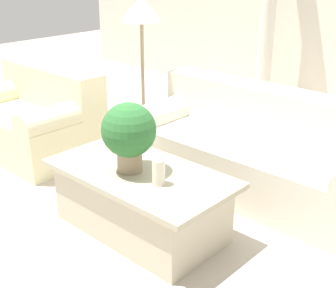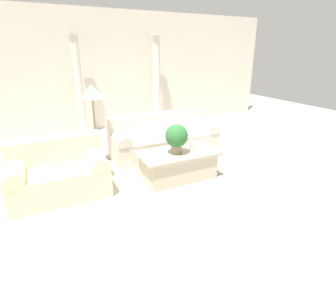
# 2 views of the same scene
# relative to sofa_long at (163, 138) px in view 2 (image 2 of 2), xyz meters

# --- Properties ---
(ground_plane) EXTENTS (16.00, 16.00, 0.00)m
(ground_plane) POSITION_rel_sofa_long_xyz_m (-0.24, -0.71, -0.35)
(ground_plane) COLOR #BCB2A3
(wall_back) EXTENTS (10.00, 0.06, 3.20)m
(wall_back) POSITION_rel_sofa_long_xyz_m (-0.24, 2.63, 1.25)
(wall_back) COLOR silver
(wall_back) RESTS_ON ground_plane
(sofa_long) EXTENTS (2.27, 0.89, 0.86)m
(sofa_long) POSITION_rel_sofa_long_xyz_m (0.00, 0.00, 0.00)
(sofa_long) COLOR beige
(sofa_long) RESTS_ON ground_plane
(loveseat) EXTENTS (1.42, 0.89, 0.86)m
(loveseat) POSITION_rel_sofa_long_xyz_m (-2.18, -0.83, 0.01)
(loveseat) COLOR beige
(loveseat) RESTS_ON ground_plane
(coffee_table) EXTENTS (1.39, 0.75, 0.49)m
(coffee_table) POSITION_rel_sofa_long_xyz_m (-0.25, -1.17, -0.10)
(coffee_table) COLOR beige
(coffee_table) RESTS_ON ground_plane
(potted_plant) EXTENTS (0.39, 0.39, 0.51)m
(potted_plant) POSITION_rel_sofa_long_xyz_m (-0.31, -1.22, 0.44)
(potted_plant) COLOR #937F60
(potted_plant) RESTS_ON coffee_table
(pillar_candle) EXTENTS (0.09, 0.09, 0.18)m
(pillar_candle) POSITION_rel_sofa_long_xyz_m (-0.01, -1.23, 0.23)
(pillar_candle) COLOR silver
(pillar_candle) RESTS_ON coffee_table
(floor_lamp) EXTENTS (0.40, 0.40, 1.57)m
(floor_lamp) POSITION_rel_sofa_long_xyz_m (-1.42, 0.00, 1.02)
(floor_lamp) COLOR gray
(floor_lamp) RESTS_ON ground_plane
(column_left) EXTENTS (0.27, 0.27, 2.61)m
(column_left) POSITION_rel_sofa_long_xyz_m (-1.34, 2.23, 0.98)
(column_left) COLOR silver
(column_left) RESTS_ON ground_plane
(column_right) EXTENTS (0.27, 0.27, 2.61)m
(column_right) POSITION_rel_sofa_long_xyz_m (0.83, 2.23, 0.98)
(column_right) COLOR silver
(column_right) RESTS_ON ground_plane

